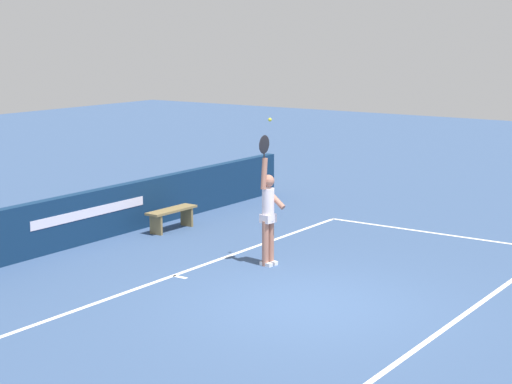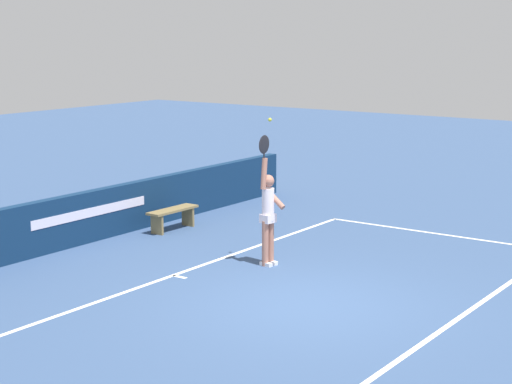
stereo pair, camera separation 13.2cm
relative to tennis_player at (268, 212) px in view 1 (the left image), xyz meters
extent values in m
plane|color=#344E76|center=(-1.54, -1.87, -1.02)|extent=(60.00, 60.00, 0.00)
cube|color=white|center=(-1.54, 0.99, -1.01)|extent=(11.43, 0.09, 0.00)
cube|color=white|center=(-1.54, -4.06, -1.01)|extent=(11.43, 0.09, 0.00)
cube|color=white|center=(4.17, -1.54, -1.01)|extent=(0.09, 5.14, 0.00)
cube|color=white|center=(-1.54, 0.84, -1.01)|extent=(0.09, 0.30, 0.00)
cube|color=#0F2A4C|center=(-1.54, 4.04, -0.49)|extent=(15.31, 0.22, 1.06)
cube|color=silver|center=(-0.66, 3.93, -0.38)|extent=(3.14, 0.01, 0.19)
cylinder|color=#A96E5B|center=(0.08, -0.01, -0.59)|extent=(0.12, 0.12, 0.85)
cylinder|color=#A96E5B|center=(-0.07, 0.01, -0.59)|extent=(0.12, 0.12, 0.85)
cube|color=white|center=(0.08, -0.03, -0.98)|extent=(0.13, 0.25, 0.07)
cube|color=white|center=(-0.07, -0.01, -0.98)|extent=(0.13, 0.25, 0.07)
cylinder|color=white|center=(0.00, 0.00, 0.14)|extent=(0.23, 0.23, 0.60)
cube|color=white|center=(0.00, 0.00, -0.13)|extent=(0.28, 0.24, 0.16)
sphere|color=#A96E5B|center=(0.00, 0.00, 0.57)|extent=(0.23, 0.23, 0.23)
cylinder|color=#A96E5B|center=(-0.11, 0.02, 0.72)|extent=(0.16, 0.12, 0.57)
cylinder|color=#A96E5B|center=(0.11, -0.07, 0.24)|extent=(0.15, 0.48, 0.38)
ellipsoid|color=black|center=(-0.11, 0.02, 1.25)|extent=(0.33, 0.07, 0.38)
cylinder|color=black|center=(-0.11, 0.02, 1.06)|extent=(0.03, 0.03, 0.18)
sphere|color=yellow|center=(0.18, 0.08, 1.67)|extent=(0.07, 0.07, 0.07)
cube|color=olive|center=(1.16, 3.32, -0.57)|extent=(1.33, 0.38, 0.05)
cube|color=olive|center=(0.65, 3.33, -0.79)|extent=(0.07, 0.32, 0.45)
cube|color=olive|center=(1.66, 3.31, -0.79)|extent=(0.07, 0.32, 0.45)
camera|label=1|loc=(-12.73, -8.58, 3.25)|focal=59.98mm
camera|label=2|loc=(-12.66, -8.69, 3.25)|focal=59.98mm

